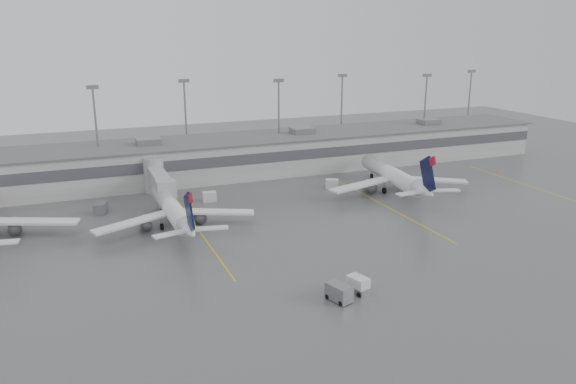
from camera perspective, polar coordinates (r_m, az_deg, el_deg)
name	(u,v)px	position (r m, az deg, el deg)	size (l,w,h in m)	color
ground	(369,272)	(76.77, 8.27, -8.09)	(260.00, 260.00, 0.00)	#4C4C4E
terminal	(241,155)	(126.44, -4.84, 3.74)	(152.00, 17.00, 9.45)	#A2A29D
light_masts	(232,117)	(130.45, -5.68, 7.61)	(142.40, 8.00, 20.60)	gray
jet_bridge_right	(157,178)	(110.48, -13.14, 1.37)	(4.00, 17.20, 7.00)	gray
stand_markings	(300,218)	(96.73, 1.19, -2.71)	(105.25, 40.00, 0.01)	#D5BD0C
jet_mid_left	(173,210)	(93.59, -11.61, -1.79)	(26.48, 29.67, 9.60)	white
jet_mid_right	(394,176)	(113.65, 10.75, 1.62)	(28.92, 32.60, 10.57)	white
baggage_tug	(358,286)	(70.95, 7.11, -9.46)	(2.81, 3.56, 2.01)	silver
baggage_cart	(339,292)	(68.49, 5.22, -10.12)	(2.72, 3.61, 2.06)	slate
gse_uld_b	(209,197)	(107.19, -7.99, -0.46)	(2.54, 1.69, 1.80)	silver
gse_uld_c	(332,184)	(115.30, 4.48, 0.85)	(2.57, 1.71, 1.82)	silver
gse_loader	(101,208)	(104.57, -18.49, -1.55)	(1.92, 3.08, 1.92)	slate
cone_a	(20,222)	(103.87, -25.58, -2.79)	(0.48, 0.48, 0.77)	orange
cone_b	(192,203)	(105.28, -9.76, -1.14)	(0.48, 0.48, 0.77)	orange
cone_c	(337,187)	(114.58, 5.01, 0.46)	(0.48, 0.48, 0.77)	orange
cone_d	(498,171)	(136.10, 20.52, 1.99)	(0.40, 0.40, 0.64)	orange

